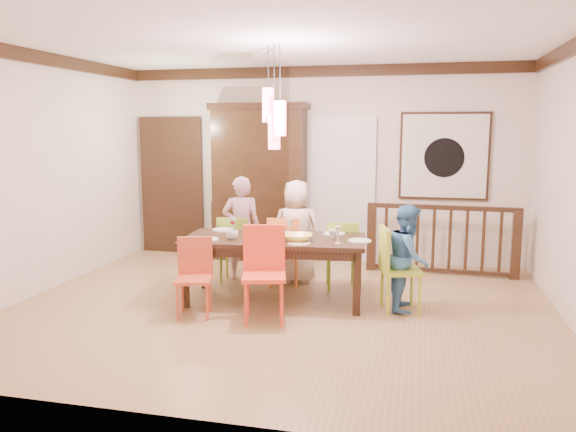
% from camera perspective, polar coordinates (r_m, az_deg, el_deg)
% --- Properties ---
extents(floor, '(6.00, 6.00, 0.00)m').
position_cam_1_polar(floor, '(6.37, -0.74, -9.33)').
color(floor, '#9D7A4C').
rests_on(floor, ground).
extents(ceiling, '(6.00, 6.00, 0.00)m').
position_cam_1_polar(ceiling, '(6.12, -0.80, 17.42)').
color(ceiling, white).
rests_on(ceiling, wall_back).
extents(wall_back, '(6.00, 0.00, 6.00)m').
position_cam_1_polar(wall_back, '(8.52, 3.29, 5.23)').
color(wall_back, beige).
rests_on(wall_back, floor).
extents(wall_left, '(0.00, 5.00, 5.00)m').
position_cam_1_polar(wall_left, '(7.39, -24.03, 3.92)').
color(wall_left, beige).
rests_on(wall_left, floor).
extents(crown_molding, '(6.00, 5.00, 0.16)m').
position_cam_1_polar(crown_molding, '(6.11, -0.80, 16.68)').
color(crown_molding, black).
rests_on(crown_molding, wall_back).
extents(panel_door, '(1.04, 0.07, 2.24)m').
position_cam_1_polar(panel_door, '(9.22, -11.66, 2.84)').
color(panel_door, black).
rests_on(panel_door, wall_back).
extents(white_doorway, '(0.97, 0.05, 2.22)m').
position_cam_1_polar(white_doorway, '(8.46, 5.56, 2.46)').
color(white_doorway, silver).
rests_on(white_doorway, wall_back).
extents(painting, '(1.25, 0.06, 1.25)m').
position_cam_1_polar(painting, '(8.35, 15.58, 5.87)').
color(painting, black).
rests_on(painting, wall_back).
extents(pendant_cluster, '(0.27, 0.21, 1.14)m').
position_cam_1_polar(pendant_cluster, '(6.34, -1.41, 9.92)').
color(pendant_cluster, '#FF4C66').
rests_on(pendant_cluster, ceiling).
extents(dining_table, '(2.15, 1.12, 0.75)m').
position_cam_1_polar(dining_table, '(6.48, -1.36, -2.94)').
color(dining_table, black).
rests_on(dining_table, floor).
extents(chair_far_left, '(0.43, 0.43, 0.87)m').
position_cam_1_polar(chair_far_left, '(7.35, -5.35, -2.86)').
color(chair_far_left, olive).
rests_on(chair_far_left, floor).
extents(chair_far_mid, '(0.48, 0.48, 0.90)m').
position_cam_1_polar(chair_far_mid, '(7.16, -0.45, -3.03)').
color(chair_far_mid, orange).
rests_on(chair_far_mid, floor).
extents(chair_far_right, '(0.46, 0.46, 0.86)m').
position_cam_1_polar(chair_far_right, '(7.04, 5.44, -3.43)').
color(chair_far_right, '#7CAE27').
rests_on(chair_far_right, floor).
extents(chair_near_left, '(0.46, 0.46, 0.83)m').
position_cam_1_polar(chair_near_left, '(6.06, -9.58, -5.71)').
color(chair_near_left, '#C4482A').
rests_on(chair_near_left, floor).
extents(chair_near_mid, '(0.54, 0.54, 0.98)m').
position_cam_1_polar(chair_near_mid, '(5.82, -2.46, -5.32)').
color(chair_near_mid, '#F34126').
rests_on(chair_near_mid, floor).
extents(chair_end_right, '(0.51, 0.51, 0.93)m').
position_cam_1_polar(chair_end_right, '(6.28, 11.42, -4.73)').
color(chair_end_right, '#ACC92C').
rests_on(chair_end_right, floor).
extents(china_hutch, '(1.50, 0.46, 2.36)m').
position_cam_1_polar(china_hutch, '(8.54, -2.92, 3.46)').
color(china_hutch, black).
rests_on(china_hutch, floor).
extents(balustrade, '(2.04, 0.17, 0.96)m').
position_cam_1_polar(balustrade, '(7.97, 15.34, -2.22)').
color(balustrade, black).
rests_on(balustrade, floor).
extents(person_far_left, '(0.57, 0.44, 1.38)m').
position_cam_1_polar(person_far_left, '(7.40, -4.74, -1.27)').
color(person_far_left, '#D09EAE').
rests_on(person_far_left, floor).
extents(person_far_mid, '(0.69, 0.48, 1.34)m').
position_cam_1_polar(person_far_mid, '(7.26, 0.85, -1.59)').
color(person_far_mid, beige).
rests_on(person_far_mid, floor).
extents(person_end_right, '(0.47, 0.59, 1.17)m').
position_cam_1_polar(person_end_right, '(6.33, 12.13, -4.14)').
color(person_end_right, teal).
rests_on(person_end_right, floor).
extents(serving_bowl, '(0.40, 0.40, 0.08)m').
position_cam_1_polar(serving_bowl, '(6.23, 0.95, -2.22)').
color(serving_bowl, gold).
rests_on(serving_bowl, dining_table).
extents(small_bowl, '(0.19, 0.19, 0.06)m').
position_cam_1_polar(small_bowl, '(6.58, -2.05, -1.74)').
color(small_bowl, white).
rests_on(small_bowl, dining_table).
extents(cup_left, '(0.16, 0.16, 0.10)m').
position_cam_1_polar(cup_left, '(6.37, -5.67, -1.92)').
color(cup_left, silver).
rests_on(cup_left, dining_table).
extents(cup_right, '(0.13, 0.13, 0.10)m').
position_cam_1_polar(cup_right, '(6.40, 4.59, -1.85)').
color(cup_right, silver).
rests_on(cup_right, dining_table).
extents(plate_far_left, '(0.26, 0.26, 0.01)m').
position_cam_1_polar(plate_far_left, '(6.96, -6.64, -1.39)').
color(plate_far_left, white).
rests_on(plate_far_left, dining_table).
extents(plate_far_mid, '(0.26, 0.26, 0.01)m').
position_cam_1_polar(plate_far_mid, '(6.69, -0.85, -1.75)').
color(plate_far_mid, white).
rests_on(plate_far_mid, dining_table).
extents(plate_far_right, '(0.26, 0.26, 0.01)m').
position_cam_1_polar(plate_far_right, '(6.68, 4.72, -1.80)').
color(plate_far_right, white).
rests_on(plate_far_right, dining_table).
extents(plate_near_left, '(0.26, 0.26, 0.01)m').
position_cam_1_polar(plate_near_left, '(6.39, -8.25, -2.34)').
color(plate_near_left, white).
rests_on(plate_near_left, dining_table).
extents(plate_near_mid, '(0.26, 0.26, 0.01)m').
position_cam_1_polar(plate_near_mid, '(6.11, 1.13, -2.76)').
color(plate_near_mid, white).
rests_on(plate_near_mid, dining_table).
extents(plate_end_right, '(0.26, 0.26, 0.01)m').
position_cam_1_polar(plate_end_right, '(6.29, 7.29, -2.51)').
color(plate_end_right, white).
rests_on(plate_end_right, dining_table).
extents(wine_glass_a, '(0.08, 0.08, 0.19)m').
position_cam_1_polar(wine_glass_a, '(6.78, -5.63, -0.90)').
color(wine_glass_a, '#590C19').
rests_on(wine_glass_a, dining_table).
extents(wine_glass_b, '(0.08, 0.08, 0.19)m').
position_cam_1_polar(wine_glass_b, '(6.58, 0.19, -1.14)').
color(wine_glass_b, silver).
rests_on(wine_glass_b, dining_table).
extents(wine_glass_c, '(0.08, 0.08, 0.19)m').
position_cam_1_polar(wine_glass_c, '(6.19, -2.98, -1.80)').
color(wine_glass_c, '#590C19').
rests_on(wine_glass_c, dining_table).
extents(wine_glass_d, '(0.08, 0.08, 0.19)m').
position_cam_1_polar(wine_glass_d, '(6.13, 5.08, -1.93)').
color(wine_glass_d, silver).
rests_on(wine_glass_d, dining_table).
extents(napkin, '(0.18, 0.14, 0.01)m').
position_cam_1_polar(napkin, '(6.18, -2.92, -2.64)').
color(napkin, '#D83359').
rests_on(napkin, dining_table).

